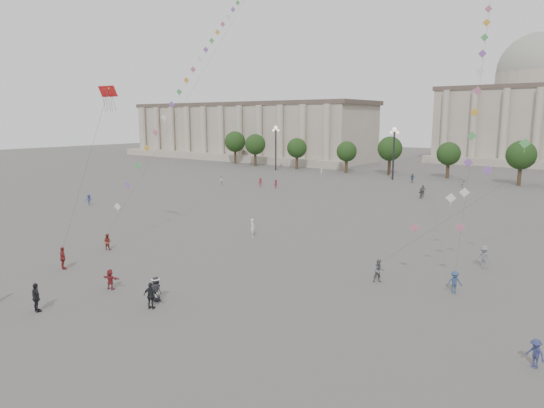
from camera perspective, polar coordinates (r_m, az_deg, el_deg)
The scene contains 28 objects.
ground at distance 36.69m, azimuth -9.08°, elevation -9.92°, with size 360.00×360.00×0.00m, color #514F4C.
hall_west at distance 154.46m, azimuth -3.19°, elevation 8.56°, with size 84.00×26.22×17.20m.
hall_central at distance 154.91m, azimuth 28.37°, elevation 9.54°, with size 48.30×34.30×35.50m.
tree_row at distance 104.93m, azimuth 23.44°, elevation 5.38°, with size 137.12×5.12×8.00m.
lamp_post_far_west at distance 117.10m, azimuth 0.44°, elevation 7.57°, with size 2.00×0.90×10.65m.
lamp_post_mid_west at distance 102.00m, azimuth 14.16°, elevation 6.90°, with size 2.00×0.90×10.65m.
person_crowd_0 at distance 98.83m, azimuth 16.17°, elevation 2.95°, with size 1.04×0.43×1.78m, color #314B6F.
person_crowd_1 at distance 93.40m, azimuth -5.95°, elevation 2.86°, with size 0.80×0.62×1.65m, color silver.
person_crowd_2 at distance 88.97m, azimuth -1.37°, elevation 2.55°, with size 1.07×0.62×1.66m, color maroon.
person_crowd_4 at distance 95.88m, azimuth 21.44°, elevation 2.43°, with size 1.63×0.52×1.76m, color #B5B6B1.
person_crowd_5 at distance 74.97m, azimuth -20.72°, elevation 0.46°, with size 1.03×0.59×1.60m, color navy.
person_crowd_6 at distance 44.53m, azimuth 23.66°, elevation -5.75°, with size 1.26×0.72×1.95m, color slate.
person_crowd_10 at distance 106.23m, azimuth 5.85°, elevation 3.71°, with size 0.58×0.38×1.59m, color silver.
person_crowd_12 at distance 79.66m, azimuth 17.16°, elevation 1.19°, with size 1.46×0.46×1.57m, color #59595D.
person_crowd_13 at distance 51.66m, azimuth -2.31°, elevation -2.79°, with size 0.71×0.46×1.94m, color silver.
person_crowd_14 at distance 28.81m, azimuth 28.57°, elevation -15.18°, with size 0.98×0.57×1.52m, color navy.
person_crowd_16 at distance 81.45m, azimuth 17.31°, elevation 1.49°, with size 1.12×0.47×1.92m, color slate.
person_crowd_17 at distance 86.75m, azimuth 0.48°, elevation 2.36°, with size 1.06×0.61×1.64m, color maroon.
tourist_0 at distance 44.19m, azimuth -23.39°, elevation -5.87°, with size 1.12×0.47×1.91m, color maroon.
tourist_1 at distance 35.50m, azimuth -25.99°, elevation -9.87°, with size 1.14×0.47×1.94m, color black.
tourist_2 at distance 37.99m, azimuth -18.50°, elevation -8.39°, with size 1.42×0.45×1.53m, color maroon.
tourist_4 at distance 33.49m, azimuth -14.05°, elevation -10.43°, with size 1.06×0.44×1.81m, color black.
kite_flyer_0 at distance 49.10m, azimuth -18.81°, elevation -4.23°, with size 0.76×0.59×1.57m, color maroon.
kite_flyer_1 at distance 37.66m, azimuth 20.68°, elevation -8.60°, with size 1.07×0.61×1.65m, color navy.
kite_flyer_2 at distance 38.46m, azimuth 12.47°, elevation -7.68°, with size 0.87×0.68×1.79m, color slate.
hat_person at distance 34.75m, azimuth -13.51°, elevation -9.64°, with size 0.87×0.60×1.74m.
dragon_kite at distance 49.99m, azimuth -18.73°, elevation 11.55°, with size 3.03×4.29×15.98m.
kite_train_west at distance 68.89m, azimuth -7.12°, elevation 18.01°, with size 14.94×42.34×59.22m.
Camera 1 is at (25.15, -23.62, 12.46)m, focal length 32.00 mm.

